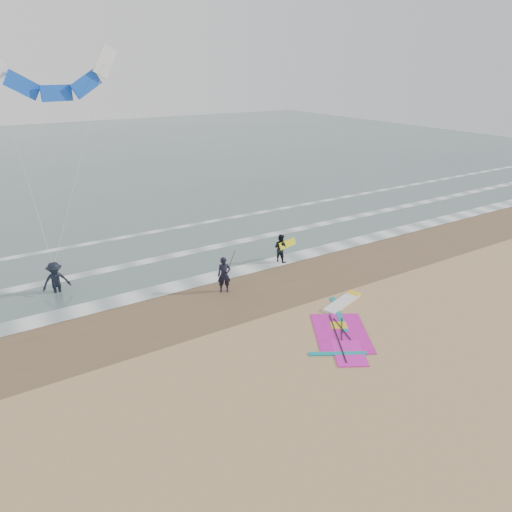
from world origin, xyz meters
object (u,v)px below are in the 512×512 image
surf_kite (54,78)px  person_standing (224,275)px  person_wading (55,275)px  windsurf_rig (343,324)px  person_walking (280,248)px

surf_kite → person_standing: bearing=-60.4°
person_standing → person_wading: (-6.84, 4.01, 0.10)m
person_standing → surf_kite: 12.97m
person_wading → windsurf_rig: bearing=-43.7°
windsurf_rig → person_wading: (-9.61, 9.31, 0.94)m
windsurf_rig → person_walking: 7.12m
person_walking → surf_kite: surf_kite is taller
person_standing → person_wading: person_wading is taller
person_wading → surf_kite: 9.81m
person_standing → windsurf_rig: bearing=-39.2°
person_walking → windsurf_rig: bearing=142.6°
windsurf_rig → surf_kite: bearing=118.8°
person_walking → person_wading: person_wading is taller
windsurf_rig → person_standing: (-2.76, 5.31, 0.84)m
windsurf_rig → person_wading: bearing=135.9°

